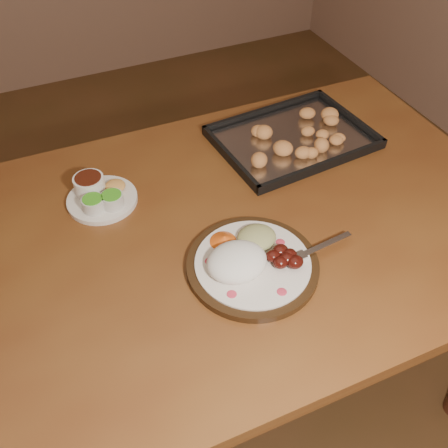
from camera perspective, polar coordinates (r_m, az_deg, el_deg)
name	(u,v)px	position (r m, az deg, el deg)	size (l,w,h in m)	color
ground	(118,352)	(1.86, -12.04, -14.15)	(4.00, 4.00, 0.00)	brown
dining_table	(212,257)	(1.21, -1.36, -3.85)	(1.51, 0.92, 0.75)	brown
dinner_plate	(250,261)	(1.05, 2.99, -4.20)	(0.37, 0.28, 0.06)	black
condiment_saucer	(99,195)	(1.23, -14.05, 3.26)	(0.17, 0.17, 0.06)	silver
baking_tray	(293,137)	(1.41, 7.85, 9.85)	(0.43, 0.33, 0.04)	black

